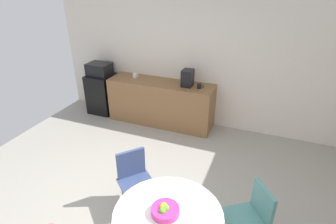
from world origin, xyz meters
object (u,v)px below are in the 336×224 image
(chair_teal, at_px, (254,212))
(chair_navy, at_px, (134,174))
(mug_green, at_px, (199,86))
(coffee_maker, at_px, (188,78))
(fruit_bowl, at_px, (165,210))
(mini_fridge, at_px, (102,93))
(round_table, at_px, (168,224))
(mug_white, at_px, (135,75))
(microwave, at_px, (99,69))

(chair_teal, bearing_deg, chair_navy, 177.30)
(mug_green, relative_size, coffee_maker, 0.40)
(chair_navy, bearing_deg, fruit_bowl, -42.70)
(mini_fridge, relative_size, round_table, 0.80)
(mug_green, bearing_deg, mini_fridge, 179.05)
(mini_fridge, relative_size, chair_navy, 1.05)
(mug_white, distance_m, mug_green, 1.41)
(mug_green, distance_m, coffee_maker, 0.28)
(mini_fridge, distance_m, coffee_maker, 2.08)
(chair_navy, distance_m, fruit_bowl, 0.98)
(chair_navy, height_order, fruit_bowl, fruit_bowl)
(mug_green, bearing_deg, chair_teal, -61.00)
(chair_teal, bearing_deg, round_table, -144.23)
(round_table, distance_m, fruit_bowl, 0.19)
(mini_fridge, xyz_separation_m, round_table, (2.75, -2.93, 0.17))
(mini_fridge, bearing_deg, mug_green, -0.95)
(mini_fridge, bearing_deg, chair_navy, -48.56)
(chair_navy, distance_m, coffee_maker, 2.36)
(chair_navy, distance_m, chair_teal, 1.50)
(chair_navy, xyz_separation_m, mug_white, (-1.20, 2.35, 0.43))
(mug_white, xyz_separation_m, mug_green, (1.41, -0.09, 0.00))
(mini_fridge, bearing_deg, round_table, -46.80)
(mini_fridge, height_order, round_table, mini_fridge)
(mug_white, height_order, coffee_maker, coffee_maker)
(chair_teal, height_order, mug_green, mug_green)
(mini_fridge, relative_size, coffee_maker, 2.72)
(round_table, relative_size, mug_green, 8.40)
(fruit_bowl, bearing_deg, round_table, 17.68)
(round_table, relative_size, chair_navy, 1.31)
(chair_navy, height_order, coffee_maker, coffee_maker)
(round_table, bearing_deg, fruit_bowl, -162.32)
(round_table, bearing_deg, mini_fridge, 133.20)
(microwave, relative_size, mug_white, 3.72)
(round_table, bearing_deg, mug_white, 122.82)
(chair_navy, bearing_deg, mini_fridge, 131.44)
(mini_fridge, relative_size, mug_green, 6.74)
(microwave, bearing_deg, mug_white, 3.39)
(mug_green, bearing_deg, microwave, 179.05)
(chair_teal, bearing_deg, fruit_bowl, -144.76)
(chair_teal, xyz_separation_m, mug_green, (-1.29, 2.33, 0.43))
(mini_fridge, relative_size, microwave, 1.81)
(microwave, relative_size, fruit_bowl, 1.73)
(chair_teal, bearing_deg, microwave, 146.13)
(mini_fridge, relative_size, chair_teal, 1.05)
(fruit_bowl, bearing_deg, chair_teal, 35.24)
(chair_teal, height_order, fruit_bowl, fruit_bowl)
(microwave, relative_size, chair_navy, 0.58)
(mug_white, bearing_deg, mini_fridge, -176.61)
(round_table, height_order, mug_green, mug_green)
(chair_teal, relative_size, mug_white, 6.43)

